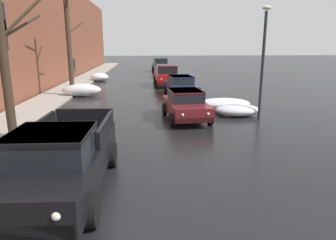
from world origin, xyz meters
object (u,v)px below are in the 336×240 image
(suv_red_parked_far_down_block, at_px, (166,74))
(street_lamp_post, at_px, (263,57))
(sedan_darkblue_parked_kerbside_mid, at_px, (181,86))
(sedan_grey_queued_behind_truck, at_px, (163,70))
(bare_tree_second_along_sidewalk, at_px, (4,58))
(bare_tree_mid_block, at_px, (69,44))
(suv_green_at_far_intersection, at_px, (160,64))
(pickup_truck_black_approaching_near_lane, at_px, (62,159))
(sedan_maroon_parked_kerbside_close, at_px, (186,104))

(suv_red_parked_far_down_block, bearing_deg, street_lamp_post, -73.24)
(sedan_darkblue_parked_kerbside_mid, relative_size, sedan_grey_queued_behind_truck, 0.99)
(bare_tree_second_along_sidewalk, bearing_deg, sedan_darkblue_parked_kerbside_mid, 51.36)
(bare_tree_mid_block, height_order, sedan_grey_queued_behind_truck, bare_tree_mid_block)
(bare_tree_second_along_sidewalk, xyz_separation_m, suv_green_at_far_intersection, (7.08, 29.18, -2.07))
(bare_tree_mid_block, height_order, sedan_darkblue_parked_kerbside_mid, bare_tree_mid_block)
(sedan_darkblue_parked_kerbside_mid, distance_m, suv_green_at_far_intersection, 19.74)
(sedan_darkblue_parked_kerbside_mid, distance_m, sedan_grey_queued_behind_truck, 13.27)
(suv_green_at_far_intersection, bearing_deg, bare_tree_mid_block, -110.00)
(bare_tree_mid_block, height_order, pickup_truck_black_approaching_near_lane, bare_tree_mid_block)
(bare_tree_second_along_sidewalk, xyz_separation_m, street_lamp_post, (10.66, 2.72, -0.08))
(pickup_truck_black_approaching_near_lane, relative_size, suv_red_parked_far_down_block, 1.21)
(bare_tree_mid_block, bearing_deg, sedan_maroon_parked_kerbside_close, -45.64)
(street_lamp_post, bearing_deg, sedan_darkblue_parked_kerbside_mid, 114.80)
(bare_tree_second_along_sidewalk, distance_m, bare_tree_mid_block, 9.87)
(sedan_grey_queued_behind_truck, bearing_deg, pickup_truck_black_approaching_near_lane, -98.32)
(sedan_maroon_parked_kerbside_close, relative_size, sedan_darkblue_parked_kerbside_mid, 0.94)
(pickup_truck_black_approaching_near_lane, bearing_deg, street_lamp_post, 43.99)
(bare_tree_second_along_sidewalk, xyz_separation_m, sedan_darkblue_parked_kerbside_mid, (7.55, 9.45, -2.31))
(bare_tree_mid_block, xyz_separation_m, sedan_maroon_parked_kerbside_close, (6.96, -7.12, -2.82))
(bare_tree_second_along_sidewalk, xyz_separation_m, pickup_truck_black_approaching_near_lane, (3.07, -4.60, -2.18))
(suv_red_parked_far_down_block, relative_size, street_lamp_post, 0.83)
(pickup_truck_black_approaching_near_lane, distance_m, suv_green_at_far_intersection, 34.02)
(bare_tree_second_along_sidewalk, distance_m, suv_red_parked_far_down_block, 16.77)
(bare_tree_mid_block, distance_m, sedan_darkblue_parked_kerbside_mid, 8.03)
(pickup_truck_black_approaching_near_lane, distance_m, street_lamp_post, 10.76)
(bare_tree_mid_block, relative_size, sedan_maroon_parked_kerbside_close, 1.75)
(bare_tree_second_along_sidewalk, bearing_deg, street_lamp_post, 14.33)
(bare_tree_second_along_sidewalk, relative_size, pickup_truck_black_approaching_near_lane, 1.05)
(sedan_maroon_parked_kerbside_close, height_order, suv_red_parked_far_down_block, suv_red_parked_far_down_block)
(sedan_darkblue_parked_kerbside_mid, xyz_separation_m, street_lamp_post, (3.11, -6.72, 2.23))
(pickup_truck_black_approaching_near_lane, distance_m, sedan_maroon_parked_kerbside_close, 8.33)
(suv_red_parked_far_down_block, bearing_deg, bare_tree_second_along_sidewalk, -114.57)
(street_lamp_post, bearing_deg, sedan_grey_queued_behind_truck, 100.21)
(bare_tree_second_along_sidewalk, xyz_separation_m, sedan_grey_queued_behind_truck, (7.06, 22.70, -2.31))
(pickup_truck_black_approaching_near_lane, height_order, suv_green_at_far_intersection, suv_green_at_far_intersection)
(pickup_truck_black_approaching_near_lane, bearing_deg, sedan_darkblue_parked_kerbside_mid, 72.30)
(sedan_maroon_parked_kerbside_close, bearing_deg, bare_tree_mid_block, 134.36)
(pickup_truck_black_approaching_near_lane, distance_m, sedan_grey_queued_behind_truck, 27.60)
(bare_tree_second_along_sidewalk, height_order, sedan_grey_queued_behind_truck, bare_tree_second_along_sidewalk)
(pickup_truck_black_approaching_near_lane, distance_m, suv_red_parked_far_down_block, 20.11)
(bare_tree_mid_block, height_order, suv_green_at_far_intersection, bare_tree_mid_block)
(sedan_darkblue_parked_kerbside_mid, bearing_deg, street_lamp_post, -65.20)
(bare_tree_mid_block, distance_m, sedan_grey_queued_behind_truck, 14.91)
(sedan_darkblue_parked_kerbside_mid, bearing_deg, bare_tree_mid_block, 176.85)
(pickup_truck_black_approaching_near_lane, relative_size, sedan_grey_queued_behind_truck, 1.23)
(bare_tree_mid_block, bearing_deg, suv_red_parked_far_down_block, 37.49)
(pickup_truck_black_approaching_near_lane, relative_size, sedan_maroon_parked_kerbside_close, 1.32)
(sedan_maroon_parked_kerbside_close, distance_m, sedan_darkblue_parked_kerbside_mid, 6.73)
(pickup_truck_black_approaching_near_lane, xyz_separation_m, sedan_darkblue_parked_kerbside_mid, (4.48, 14.05, -0.13))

